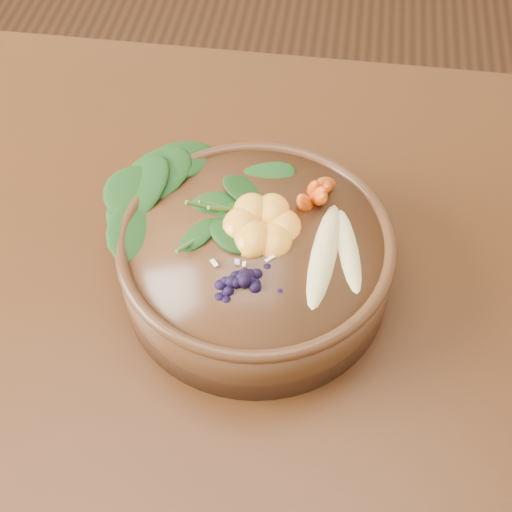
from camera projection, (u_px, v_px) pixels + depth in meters
dining_table at (97, 345)px, 0.82m from camera, size 1.60×0.90×0.75m
stoneware_bowl at (256, 262)px, 0.73m from camera, size 0.31×0.31×0.07m
kale_heap at (230, 176)px, 0.73m from camera, size 0.20×0.18×0.04m
carrot_cluster at (323, 169)px, 0.71m from camera, size 0.06×0.06×0.08m
banana_halves at (337, 244)px, 0.68m from camera, size 0.07×0.15×0.03m
mandarin_cluster at (262, 216)px, 0.70m from camera, size 0.09×0.10×0.03m
blueberry_pile at (243, 273)px, 0.65m from camera, size 0.14×0.11×0.04m
coconut_flakes at (253, 251)px, 0.69m from camera, size 0.10×0.08×0.01m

